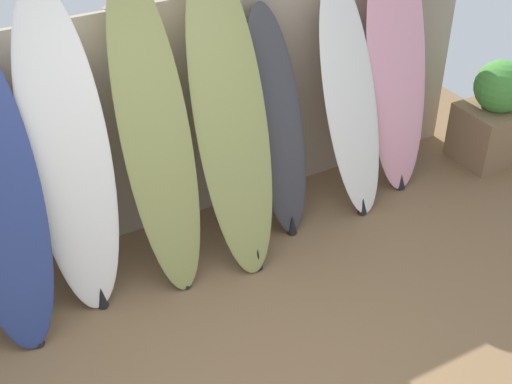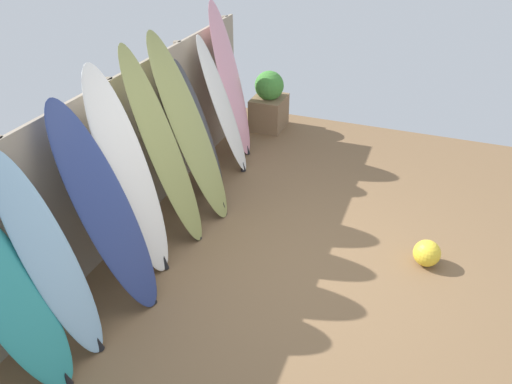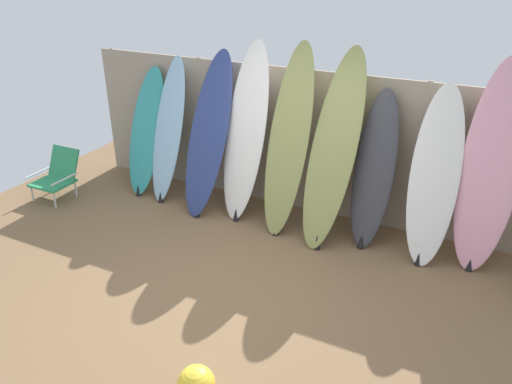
{
  "view_description": "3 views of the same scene",
  "coord_description": "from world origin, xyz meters",
  "views": [
    {
      "loc": [
        -1.37,
        -2.39,
        3.46
      ],
      "look_at": [
        0.39,
        0.76,
        0.97
      ],
      "focal_mm": 50.0,
      "sensor_mm": 36.0,
      "label": 1
    },
    {
      "loc": [
        -3.96,
        -1.03,
        3.46
      ],
      "look_at": [
        -0.05,
        0.44,
        0.85
      ],
      "focal_mm": 35.0,
      "sensor_mm": 36.0,
      "label": 2
    },
    {
      "loc": [
        2.12,
        -3.49,
        3.06
      ],
      "look_at": [
        0.05,
        0.67,
        0.79
      ],
      "focal_mm": 35.0,
      "sensor_mm": 36.0,
      "label": 3
    }
  ],
  "objects": [
    {
      "name": "ground",
      "position": [
        0.0,
        0.0,
        0.0
      ],
      "size": [
        7.68,
        7.68,
        0.0
      ],
      "primitive_type": "plane",
      "color": "brown"
    },
    {
      "name": "surfboard_navy_2",
      "position": [
        -1.02,
        1.49,
        0.99
      ],
      "size": [
        0.63,
        0.89,
        1.99
      ],
      "color": "navy",
      "rests_on": "ground"
    },
    {
      "name": "surfboard_teal_0",
      "position": [
        -2.07,
        1.6,
        0.83
      ],
      "size": [
        0.53,
        0.72,
        1.67
      ],
      "color": "teal",
      "rests_on": "ground"
    },
    {
      "name": "surfboard_charcoal_6",
      "position": [
        1.04,
        1.6,
        0.85
      ],
      "size": [
        0.46,
        0.63,
        1.73
      ],
      "color": "#38383D",
      "rests_on": "ground"
    },
    {
      "name": "surfboard_white_3",
      "position": [
        -0.53,
        1.56,
        1.06
      ],
      "size": [
        0.62,
        0.72,
        2.14
      ],
      "color": "white",
      "rests_on": "ground"
    },
    {
      "name": "surfboard_pink_8",
      "position": [
        2.18,
        1.66,
        1.07
      ],
      "size": [
        0.59,
        0.57,
        2.17
      ],
      "color": "pink",
      "rests_on": "ground"
    },
    {
      "name": "surfboard_olive_5",
      "position": [
        0.6,
        1.48,
        1.06
      ],
      "size": [
        0.63,
        0.96,
        2.14
      ],
      "color": "olive",
      "rests_on": "ground"
    },
    {
      "name": "surfboard_skyblue_1",
      "position": [
        -1.68,
        1.56,
        0.91
      ],
      "size": [
        0.48,
        0.71,
        1.85
      ],
      "color": "#8CB7D6",
      "rests_on": "ground"
    },
    {
      "name": "fence_back",
      "position": [
        -0.0,
        2.01,
        0.9
      ],
      "size": [
        6.08,
        0.11,
        1.8
      ],
      "color": "gray",
      "rests_on": "ground"
    },
    {
      "name": "beach_chair",
      "position": [
        -3.03,
        0.83,
        0.32
      ],
      "size": [
        0.5,
        0.57,
        0.64
      ],
      "rotation": [
        0.0,
        0.0,
        -0.07
      ],
      "color": "silver",
      "rests_on": "ground"
    },
    {
      "name": "surfboard_white_7",
      "position": [
        1.68,
        1.56,
        0.91
      ],
      "size": [
        0.57,
        0.7,
        1.86
      ],
      "color": "white",
      "rests_on": "ground"
    },
    {
      "name": "beach_ball",
      "position": [
        0.51,
        -1.26,
        0.14
      ],
      "size": [
        0.29,
        0.29,
        0.29
      ],
      "primitive_type": "sphere",
      "color": "yellow",
      "rests_on": "ground"
    },
    {
      "name": "surfboard_olive_4",
      "position": [
        0.05,
        1.51,
        1.07
      ],
      "size": [
        0.51,
        0.79,
        2.16
      ],
      "color": "olive",
      "rests_on": "ground"
    }
  ]
}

